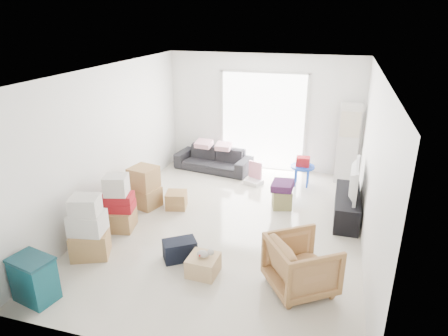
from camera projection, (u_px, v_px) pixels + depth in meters
room_shell at (229, 154)px, 6.62m from camera, size 4.98×6.48×3.18m
sliding_door at (263, 118)px, 9.33m from camera, size 2.10×0.04×2.33m
ac_tower at (348, 144)px, 8.66m from camera, size 0.45×0.30×1.75m
tv_console at (347, 206)px, 7.28m from camera, size 0.42×1.41×0.47m
television at (349, 191)px, 7.17m from camera, size 0.64×1.07×0.14m
sofa at (213, 156)px, 9.50m from camera, size 1.87×0.81×0.71m
pillow_left at (204, 138)px, 9.46m from camera, size 0.39×0.32×0.11m
pillow_right at (223, 140)px, 9.28m from camera, size 0.37×0.30×0.13m
armchair at (302, 262)px, 5.33m from camera, size 1.09×1.10×0.84m
storage_bins at (34, 279)px, 5.16m from camera, size 0.61×0.49×0.63m
box_stack_a at (88, 230)px, 6.06m from camera, size 0.68×0.63×1.00m
box_stack_b at (118, 206)px, 6.86m from camera, size 0.60×0.57×0.99m
box_stack_c at (144, 187)px, 7.69m from camera, size 0.65×0.59×0.80m
loose_box at (176, 200)px, 7.70m from camera, size 0.46×0.46×0.32m
duffel_bag at (180, 250)px, 6.08m from camera, size 0.57×0.52×0.31m
ottoman at (282, 199)px, 7.70m from camera, size 0.44×0.44×0.36m
blanket at (283, 187)px, 7.61m from camera, size 0.41×0.41×0.14m
kids_table at (303, 165)px, 8.61m from camera, size 0.52×0.52×0.65m
toy_walker at (254, 177)px, 8.82m from camera, size 0.44×0.43×0.47m
wood_crate at (203, 265)px, 5.74m from camera, size 0.44×0.44×0.28m
plush_bunny at (205, 253)px, 5.67m from camera, size 0.25×0.15×0.12m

